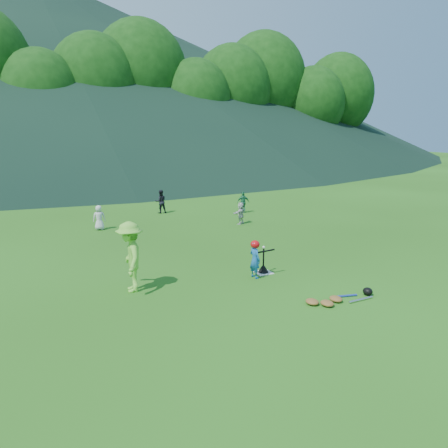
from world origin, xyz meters
The scene contains 14 objects.
ground centered at (0.00, 0.00, 0.00)m, with size 120.00×120.00×0.00m, color #225212.
home_plate centered at (0.00, 0.00, 0.01)m, with size 0.45×0.45×0.02m, color silver.
baseball centered at (0.00, 0.00, 0.74)m, with size 0.08×0.08×0.08m, color white.
batter_child centered at (-0.41, -0.24, 0.50)m, with size 0.37×0.24×1.01m, color #1758A0.
adult_coach centered at (-3.63, 0.25, 0.87)m, with size 1.12×0.65×1.74m, color #77CF3C.
fielder_a centered at (-3.11, 7.39, 0.49)m, with size 0.48×0.31×0.98m, color silver.
fielder_b centered at (0.17, 9.71, 0.55)m, with size 0.54×0.42×1.10m, color black.
fielder_c centered at (3.72, 8.08, 0.51)m, with size 0.59×0.25×1.01m, color #227448.
fielder_d centered at (2.44, 5.92, 0.46)m, with size 0.85×0.27×0.92m, color #BEBEBE.
batting_tee centered at (0.00, 0.00, 0.13)m, with size 0.30×0.30×0.68m.
batter_gear centered at (-0.39, -0.24, 0.91)m, with size 0.73×0.26×0.37m.
equipment_pile centered at (0.46, -2.52, 0.07)m, with size 1.80×0.56×0.19m.
outfield_fence centered at (0.00, 28.00, 0.70)m, with size 70.07×0.08×1.33m.
tree_line centered at (0.20, 33.83, 8.21)m, with size 70.04×11.40×14.82m.
Camera 1 is at (-6.03, -9.92, 3.92)m, focal length 35.00 mm.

